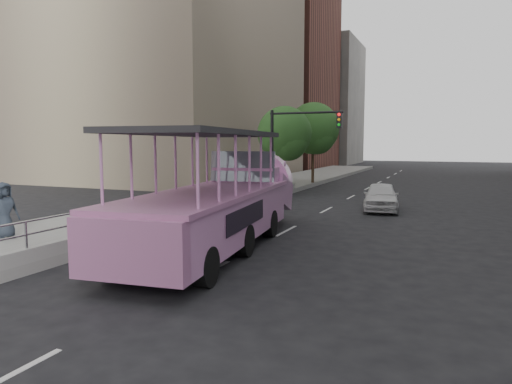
{
  "coord_description": "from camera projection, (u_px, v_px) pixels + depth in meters",
  "views": [
    {
      "loc": [
        6.66,
        -12.08,
        3.29
      ],
      "look_at": [
        0.38,
        2.54,
        1.6
      ],
      "focal_mm": 32.0,
      "sensor_mm": 36.0,
      "label": 1
    }
  ],
  "objects": [
    {
      "name": "midrise_brick",
      "position": [
        264.0,
        74.0,
        63.55
      ],
      "size": [
        18.0,
        16.0,
        26.0
      ],
      "primitive_type": "cube",
      "color": "brown",
      "rests_on": "ground"
    },
    {
      "name": "street_tree_near",
      "position": [
        285.0,
        136.0,
        29.44
      ],
      "size": [
        3.52,
        3.52,
        5.72
      ],
      "color": "#342117",
      "rests_on": "ground"
    },
    {
      "name": "midrise_stone_b",
      "position": [
        310.0,
        104.0,
        77.7
      ],
      "size": [
        16.0,
        14.0,
        20.0
      ],
      "primitive_type": "cube",
      "color": "gray",
      "rests_on": "ground"
    },
    {
      "name": "pedestrian_far",
      "position": [
        4.0,
        210.0,
        14.32
      ],
      "size": [
        0.71,
        0.96,
        1.8
      ],
      "primitive_type": "imported",
      "rotation": [
        0.0,
        0.0,
        1.41
      ],
      "color": "#29323D",
      "rests_on": "sidewalk"
    },
    {
      "name": "guardrail",
      "position": [
        164.0,
        202.0,
        16.93
      ],
      "size": [
        0.07,
        22.0,
        0.71
      ],
      "color": "#B5B6BA",
      "rests_on": "kerb_wall"
    },
    {
      "name": "kerb_wall",
      "position": [
        164.0,
        219.0,
        17.0
      ],
      "size": [
        0.24,
        30.0,
        0.36
      ],
      "primitive_type": "cube",
      "color": "gray",
      "rests_on": "sidewalk"
    },
    {
      "name": "traffic_signal",
      "position": [
        292.0,
        140.0,
        25.72
      ],
      "size": [
        4.2,
        0.32,
        5.2
      ],
      "color": "black",
      "rests_on": "ground"
    },
    {
      "name": "ground",
      "position": [
        212.0,
        251.0,
        14.0
      ],
      "size": [
        160.0,
        160.0,
        0.0
      ],
      "primitive_type": "plane",
      "color": "black"
    },
    {
      "name": "duck_boat",
      "position": [
        222.0,
        204.0,
        14.73
      ],
      "size": [
        3.99,
        11.29,
        3.67
      ],
      "color": "black",
      "rests_on": "ground"
    },
    {
      "name": "street_tree_far",
      "position": [
        314.0,
        130.0,
        34.8
      ],
      "size": [
        3.97,
        3.97,
        6.45
      ],
      "color": "#342117",
      "rests_on": "ground"
    },
    {
      "name": "sidewalk",
      "position": [
        208.0,
        200.0,
        25.38
      ],
      "size": [
        5.5,
        80.0,
        0.3
      ],
      "primitive_type": "cube",
      "color": "gray",
      "rests_on": "ground"
    },
    {
      "name": "parking_sign",
      "position": [
        242.0,
        175.0,
        22.09
      ],
      "size": [
        0.14,
        0.64,
        2.89
      ],
      "color": "black",
      "rests_on": "ground"
    },
    {
      "name": "car",
      "position": [
        381.0,
        196.0,
        22.57
      ],
      "size": [
        2.15,
        4.23,
        1.38
      ],
      "primitive_type": "imported",
      "rotation": [
        0.0,
        0.0,
        0.13
      ],
      "color": "silver",
      "rests_on": "ground"
    }
  ]
}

